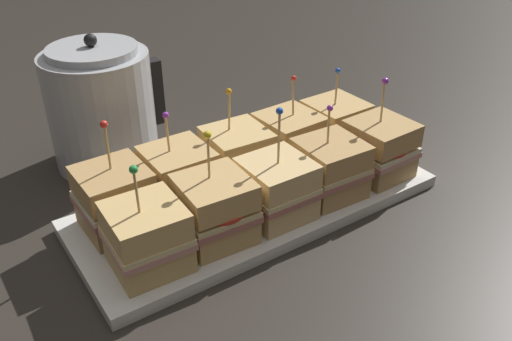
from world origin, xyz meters
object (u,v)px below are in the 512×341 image
serving_platter (256,202)px  sandwich_back_right (289,141)px  sandwich_front_left (215,210)px  sandwich_back_left (179,178)px  sandwich_front_far_left (147,237)px  sandwich_back_far_left (115,199)px  sandwich_back_far_right (335,126)px  sandwich_front_center (277,189)px  sandwich_back_center (236,158)px  sandwich_front_right (330,168)px  sandwich_front_far_right (380,149)px  kettle_steel (102,107)px

serving_platter → sandwich_back_right: size_ratio=3.53×
sandwich_front_left → sandwich_back_left: sandwich_front_left is taller
sandwich_front_far_left → sandwich_back_left: 0.13m
sandwich_back_far_left → sandwich_back_right: (0.29, 0.00, -0.00)m
serving_platter → sandwich_front_left: (-0.10, -0.05, 0.05)m
sandwich_back_far_right → sandwich_back_right: bearing=-178.6°
sandwich_front_left → sandwich_front_center: sandwich_front_center is taller
sandwich_back_far_right → sandwich_back_left: bearing=-179.4°
serving_platter → sandwich_front_center: (0.00, -0.05, 0.05)m
sandwich_back_center → sandwich_back_far_right: size_ratio=1.05×
sandwich_front_left → sandwich_front_right: bearing=-0.6°
sandwich_back_left → sandwich_front_left: bearing=-88.1°
serving_platter → sandwich_front_far_right: sandwich_front_far_right is taller
sandwich_front_left → kettle_steel: (-0.03, 0.31, 0.04)m
sandwich_back_far_right → kettle_steel: bearing=147.2°
sandwich_back_center → kettle_steel: bearing=121.2°
sandwich_back_left → sandwich_back_right: size_ratio=0.97×
serving_platter → sandwich_back_right: sandwich_back_right is taller
sandwich_front_right → sandwich_back_left: (-0.20, 0.10, 0.00)m
sandwich_back_left → sandwich_back_far_right: 0.29m
sandwich_back_left → kettle_steel: (-0.03, 0.21, 0.04)m
sandwich_front_far_left → sandwich_back_left: bearing=46.1°
sandwich_back_far_left → sandwich_front_right: bearing=-18.5°
sandwich_front_far_left → kettle_steel: 0.32m
sandwich_front_center → sandwich_front_right: (0.10, 0.00, -0.00)m
sandwich_back_center → sandwich_back_right: size_ratio=1.01×
sandwich_front_center → sandwich_front_right: size_ratio=1.16×
sandwich_back_right → kettle_steel: bearing=136.8°
sandwich_front_far_right → sandwich_back_left: (-0.30, 0.10, -0.00)m
sandwich_front_right → kettle_steel: (-0.22, 0.31, 0.04)m
sandwich_front_far_left → kettle_steel: size_ratio=0.67×
sandwich_front_far_left → sandwich_back_far_left: sandwich_back_far_left is taller
sandwich_back_far_left → sandwich_back_far_right: bearing=0.5°
sandwich_back_left → sandwich_back_center: sandwich_back_center is taller
sandwich_back_center → sandwich_back_left: bearing=-178.3°
sandwich_front_far_left → sandwich_back_far_right: (0.39, 0.10, -0.00)m
serving_platter → sandwich_front_far_left: sandwich_front_far_left is taller
sandwich_back_far_left → sandwich_back_left: bearing=0.1°
sandwich_front_far_left → kettle_steel: kettle_steel is taller
serving_platter → sandwich_back_far_left: 0.21m
sandwich_back_right → sandwich_front_right: bearing=-89.7°
sandwich_front_center → sandwich_back_center: (-0.00, 0.10, 0.00)m
sandwich_front_center → sandwich_back_center: bearing=91.3°
serving_platter → sandwich_back_center: (-0.00, 0.05, 0.05)m
sandwich_back_far_left → sandwich_front_far_right: bearing=-14.1°
sandwich_back_far_left → sandwich_back_center: bearing=0.9°
serving_platter → sandwich_back_left: bearing=154.5°
sandwich_back_left → sandwich_front_center: bearing=-44.4°
sandwich_front_left → sandwich_front_far_left: bearing=-179.2°
sandwich_front_left → kettle_steel: bearing=95.9°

